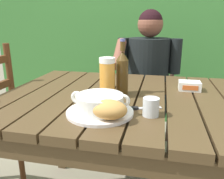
% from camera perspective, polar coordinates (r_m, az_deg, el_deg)
% --- Properties ---
extents(dining_table, '(1.19, 0.92, 0.78)m').
position_cam_1_polar(dining_table, '(1.15, 2.87, -6.23)').
color(dining_table, '#4A3720').
rests_on(dining_table, ground_plane).
extents(hedge_backdrop, '(3.64, 0.94, 2.89)m').
position_cam_1_polar(hedge_backdrop, '(2.87, 10.05, 19.28)').
color(hedge_backdrop, '#3A7935').
rests_on(hedge_backdrop, ground_plane).
extents(chair_near_diner, '(0.43, 0.42, 0.98)m').
position_cam_1_polar(chair_near_diner, '(2.05, 8.96, -1.92)').
color(chair_near_diner, '#483125').
rests_on(chair_near_diner, ground_plane).
extents(person_eating, '(0.48, 0.47, 1.21)m').
position_cam_1_polar(person_eating, '(1.80, 8.78, 3.27)').
color(person_eating, black).
rests_on(person_eating, ground_plane).
extents(serving_plate, '(0.26, 0.26, 0.01)m').
position_cam_1_polar(serving_plate, '(0.89, -3.01, -5.63)').
color(serving_plate, white).
rests_on(serving_plate, dining_table).
extents(soup_bowl, '(0.23, 0.18, 0.07)m').
position_cam_1_polar(soup_bowl, '(0.88, -3.05, -3.24)').
color(soup_bowl, white).
rests_on(soup_bowl, serving_plate).
extents(bread_roll, '(0.13, 0.10, 0.07)m').
position_cam_1_polar(bread_roll, '(0.81, -0.48, -5.01)').
color(bread_roll, '#C78F48').
rests_on(bread_roll, serving_plate).
extents(beer_glass, '(0.07, 0.07, 0.19)m').
position_cam_1_polar(beer_glass, '(1.06, -1.20, 3.01)').
color(beer_glass, orange).
rests_on(beer_glass, dining_table).
extents(beer_bottle, '(0.06, 0.06, 0.27)m').
position_cam_1_polar(beer_bottle, '(1.11, 2.58, 4.47)').
color(beer_bottle, '#4A3414').
rests_on(beer_bottle, dining_table).
extents(water_glass_small, '(0.06, 0.06, 0.07)m').
position_cam_1_polar(water_glass_small, '(0.88, 9.70, -4.30)').
color(water_glass_small, silver).
rests_on(water_glass_small, dining_table).
extents(butter_tub, '(0.11, 0.08, 0.05)m').
position_cam_1_polar(butter_tub, '(1.25, 18.78, 0.89)').
color(butter_tub, white).
rests_on(butter_tub, dining_table).
extents(table_knife, '(0.16, 0.07, 0.01)m').
position_cam_1_polar(table_knife, '(0.94, 6.35, -4.68)').
color(table_knife, silver).
rests_on(table_knife, dining_table).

